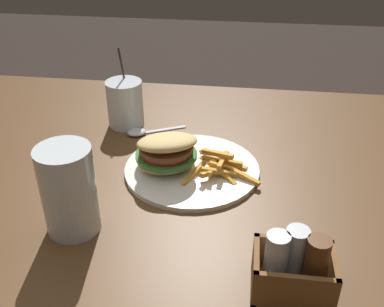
% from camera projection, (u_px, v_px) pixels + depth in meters
% --- Properties ---
extents(dining_table, '(1.68, 1.10, 0.72)m').
position_uv_depth(dining_table, '(150.00, 222.00, 0.91)').
color(dining_table, brown).
rests_on(dining_table, ground_plane).
extents(meal_plate_near, '(0.28, 0.28, 0.10)m').
position_uv_depth(meal_plate_near, '(180.00, 159.00, 0.93)').
color(meal_plate_near, white).
rests_on(meal_plate_near, dining_table).
extents(beer_glass, '(0.09, 0.09, 0.16)m').
position_uv_depth(beer_glass, '(69.00, 192.00, 0.75)').
color(beer_glass, silver).
rests_on(beer_glass, dining_table).
extents(juice_glass, '(0.09, 0.09, 0.19)m').
position_uv_depth(juice_glass, '(125.00, 106.00, 1.10)').
color(juice_glass, silver).
rests_on(juice_glass, dining_table).
extents(spoon, '(0.14, 0.08, 0.01)m').
position_uv_depth(spoon, '(140.00, 132.00, 1.08)').
color(spoon, silver).
rests_on(spoon, dining_table).
extents(condiment_caddy, '(0.12, 0.08, 0.11)m').
position_uv_depth(condiment_caddy, '(293.00, 270.00, 0.64)').
color(condiment_caddy, brown).
rests_on(condiment_caddy, dining_table).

